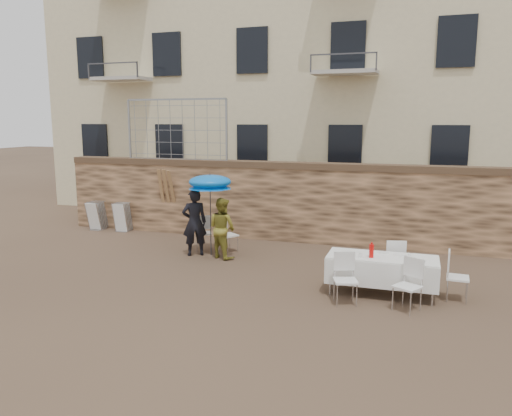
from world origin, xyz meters
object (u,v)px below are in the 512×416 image
(soda_bottle, at_px, (371,251))
(table_chair_back, at_px, (394,261))
(table_chair_side, at_px, (458,276))
(chair_stack_left, at_px, (101,214))
(umbrella, at_px, (210,184))
(table_chair_front_left, at_px, (346,279))
(banquet_table, at_px, (382,259))
(table_chair_front_right, at_px, (407,285))
(couple_chair_left, at_px, (204,232))
(couple_chair_right, at_px, (228,234))
(man_suit, at_px, (194,222))
(chair_stack_right, at_px, (125,216))
(woman_dress, at_px, (222,228))

(soda_bottle, bearing_deg, table_chair_back, 67.17)
(table_chair_side, relative_size, chair_stack_left, 1.04)
(umbrella, distance_m, table_chair_side, 6.08)
(table_chair_back, bearing_deg, table_chair_side, 137.90)
(table_chair_front_left, height_order, table_chair_side, same)
(banquet_table, height_order, table_chair_front_right, table_chair_front_right)
(soda_bottle, xyz_separation_m, table_chair_front_left, (-0.40, -0.60, -0.43))
(couple_chair_left, relative_size, couple_chair_right, 1.00)
(man_suit, height_order, couple_chair_right, man_suit)
(umbrella, distance_m, chair_stack_right, 4.36)
(table_chair_side, bearing_deg, banquet_table, 97.43)
(chair_stack_left, bearing_deg, table_chair_back, -16.62)
(couple_chair_left, distance_m, banquet_table, 5.17)
(table_chair_front_right, bearing_deg, couple_chair_right, 178.24)
(woman_dress, distance_m, table_chair_back, 4.25)
(couple_chair_left, height_order, table_chair_back, same)
(woman_dress, distance_m, chair_stack_left, 5.33)
(table_chair_front_left, xyz_separation_m, chair_stack_left, (-8.31, 4.27, -0.02))
(man_suit, distance_m, table_chair_back, 4.99)
(woman_dress, height_order, couple_chair_right, woman_dress)
(couple_chair_right, bearing_deg, table_chair_front_left, 173.26)
(table_chair_side, height_order, chair_stack_left, table_chair_side)
(man_suit, distance_m, soda_bottle, 4.83)
(table_chair_side, bearing_deg, umbrella, 78.40)
(couple_chair_right, xyz_separation_m, soda_bottle, (3.83, -2.23, 0.43))
(table_chair_back, relative_size, chair_stack_right, 1.04)
(couple_chair_right, height_order, soda_bottle, soda_bottle)
(table_chair_front_right, relative_size, chair_stack_left, 1.04)
(couple_chair_left, relative_size, table_chair_side, 1.00)
(couple_chair_right, distance_m, soda_bottle, 4.45)
(man_suit, xyz_separation_m, woman_dress, (0.75, 0.00, -0.09))
(umbrella, height_order, couple_chair_left, umbrella)
(couple_chair_right, bearing_deg, man_suit, 70.97)
(umbrella, relative_size, couple_chair_left, 2.02)
(table_chair_back, xyz_separation_m, table_chair_side, (1.20, -0.70, 0.00))
(couple_chair_right, bearing_deg, table_chair_front_right, -179.19)
(table_chair_back, bearing_deg, woman_dress, -21.73)
(woman_dress, bearing_deg, chair_stack_right, -1.74)
(table_chair_front_right, bearing_deg, table_chair_front_left, -149.76)
(couple_chair_left, height_order, chair_stack_right, couple_chair_left)
(woman_dress, bearing_deg, soda_bottle, -179.44)
(woman_dress, distance_m, couple_chair_right, 0.62)
(table_chair_front_left, bearing_deg, couple_chair_right, 121.84)
(couple_chair_left, distance_m, couple_chair_right, 0.70)
(table_chair_side, bearing_deg, couple_chair_right, 73.31)
(couple_chair_right, distance_m, chair_stack_right, 4.24)
(woman_dress, xyz_separation_m, chair_stack_right, (-4.04, 1.99, -0.30))
(soda_bottle, distance_m, table_chair_side, 1.67)
(umbrella, distance_m, table_chair_back, 4.79)
(couple_chair_left, bearing_deg, table_chair_side, 138.21)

